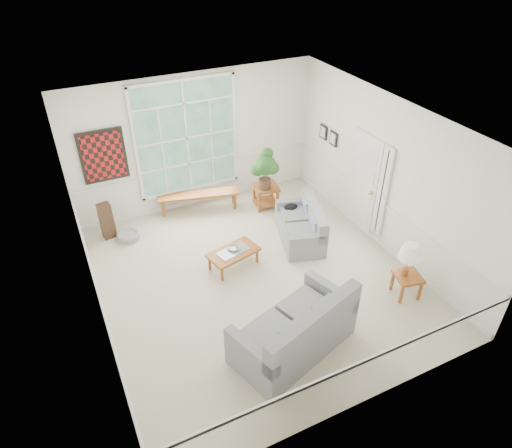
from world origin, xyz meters
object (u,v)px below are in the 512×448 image
(loveseat_front, at_px, (294,323))
(side_table, at_px, (406,285))
(coffee_table, at_px, (234,259))
(loveseat_right, at_px, (300,223))
(end_table, at_px, (266,196))

(loveseat_front, xyz_separation_m, side_table, (2.37, 0.15, -0.30))
(coffee_table, height_order, side_table, side_table)
(loveseat_right, distance_m, side_table, 2.41)
(side_table, bearing_deg, coffee_table, 139.73)
(loveseat_right, relative_size, coffee_table, 1.54)
(coffee_table, bearing_deg, loveseat_right, -6.21)
(coffee_table, xyz_separation_m, end_table, (1.52, 1.65, 0.09))
(loveseat_right, xyz_separation_m, coffee_table, (-1.57, -0.21, -0.22))
(end_table, relative_size, side_table, 1.20)
(loveseat_front, bearing_deg, side_table, -14.20)
(side_table, bearing_deg, loveseat_right, 110.51)
(loveseat_right, xyz_separation_m, end_table, (-0.05, 1.44, -0.13))
(loveseat_front, relative_size, end_table, 3.58)
(loveseat_front, height_order, coffee_table, loveseat_front)
(loveseat_right, height_order, end_table, loveseat_right)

